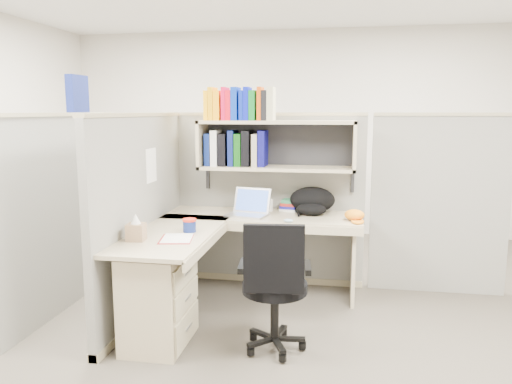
% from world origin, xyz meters
% --- Properties ---
extents(ground, '(6.00, 6.00, 0.00)m').
position_xyz_m(ground, '(0.00, 0.00, 0.00)').
color(ground, '#37312B').
rests_on(ground, ground).
extents(room_shell, '(6.00, 6.00, 6.00)m').
position_xyz_m(room_shell, '(0.00, 0.00, 1.62)').
color(room_shell, '#B9B2A7').
rests_on(room_shell, ground).
extents(cubicle, '(3.79, 1.84, 1.95)m').
position_xyz_m(cubicle, '(-0.37, 0.45, 0.91)').
color(cubicle, slate).
rests_on(cubicle, ground).
extents(desk, '(1.74, 1.75, 0.73)m').
position_xyz_m(desk, '(-0.41, -0.29, 0.44)').
color(desk, gray).
rests_on(desk, ground).
extents(laptop, '(0.41, 0.41, 0.25)m').
position_xyz_m(laptop, '(-0.13, 0.49, 0.85)').
color(laptop, silver).
rests_on(laptop, desk).
extents(backpack, '(0.44, 0.36, 0.24)m').
position_xyz_m(backpack, '(0.43, 0.68, 0.85)').
color(backpack, black).
rests_on(backpack, desk).
extents(orange_cap, '(0.22, 0.23, 0.09)m').
position_xyz_m(orange_cap, '(0.80, 0.48, 0.78)').
color(orange_cap, orange).
rests_on(orange_cap, desk).
extents(snack_canister, '(0.10, 0.10, 0.10)m').
position_xyz_m(snack_canister, '(-0.45, -0.16, 0.78)').
color(snack_canister, navy).
rests_on(snack_canister, desk).
extents(tissue_box, '(0.13, 0.13, 0.19)m').
position_xyz_m(tissue_box, '(-0.75, -0.47, 0.83)').
color(tissue_box, '#9A7857').
rests_on(tissue_box, desk).
extents(mouse, '(0.09, 0.07, 0.03)m').
position_xyz_m(mouse, '(0.26, 0.30, 0.74)').
color(mouse, '#88A8C1').
rests_on(mouse, desk).
extents(paper_cup, '(0.09, 0.09, 0.11)m').
position_xyz_m(paper_cup, '(0.02, 0.76, 0.78)').
color(paper_cup, white).
rests_on(paper_cup, desk).
extents(book_stack, '(0.19, 0.24, 0.10)m').
position_xyz_m(book_stack, '(0.22, 0.83, 0.78)').
color(book_stack, gray).
rests_on(book_stack, desk).
extents(loose_paper, '(0.26, 0.31, 0.00)m').
position_xyz_m(loose_paper, '(-0.48, -0.36, 0.73)').
color(loose_paper, silver).
rests_on(loose_paper, desk).
extents(task_chair, '(0.51, 0.47, 0.94)m').
position_xyz_m(task_chair, '(0.26, -0.54, 0.33)').
color(task_chair, black).
rests_on(task_chair, ground).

